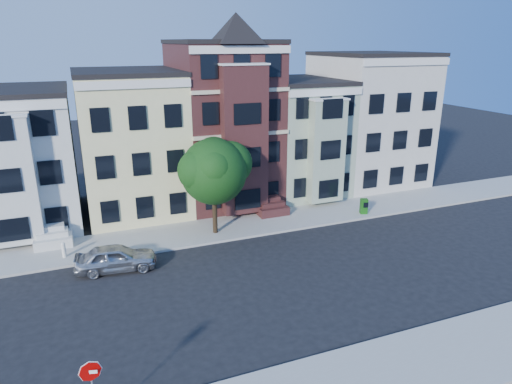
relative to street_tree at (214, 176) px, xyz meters
name	(u,v)px	position (x,y,z in m)	size (l,w,h in m)	color
ground	(306,278)	(2.88, -7.42, -4.04)	(120.00, 120.00, 0.00)	black
far_sidewalk	(253,224)	(2.88, 0.58, -3.97)	(60.00, 4.00, 0.15)	#9E9B93
near_sidewalk	(403,371)	(2.88, -15.42, -3.97)	(60.00, 4.00, 0.15)	#9E9B93
house_white	(11,161)	(-12.12, 7.08, 0.46)	(8.00, 9.00, 9.00)	silver
house_yellow	(132,144)	(-4.12, 7.08, 0.96)	(7.00, 9.00, 10.00)	beige
house_brown	(222,124)	(2.88, 7.08, 1.96)	(7.00, 9.00, 12.00)	#3E1D1B
house_green	(297,137)	(9.38, 7.08, 0.46)	(6.00, 9.00, 9.00)	#97A88D
house_cream	(368,120)	(16.38, 7.08, 1.46)	(8.00, 9.00, 11.00)	beige
street_tree	(214,176)	(0.00, 0.00, 0.00)	(6.69, 6.69, 7.79)	#1A4515
parked_car	(116,258)	(-6.56, -2.71, -3.30)	(1.77, 4.39, 1.49)	#AEAFB4
newspaper_box	(364,206)	(11.12, -0.64, -3.34)	(0.50, 0.44, 1.11)	#175D14
fire_hydrant	(64,251)	(-9.27, -0.21, -3.53)	(0.26, 0.26, 0.72)	silver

